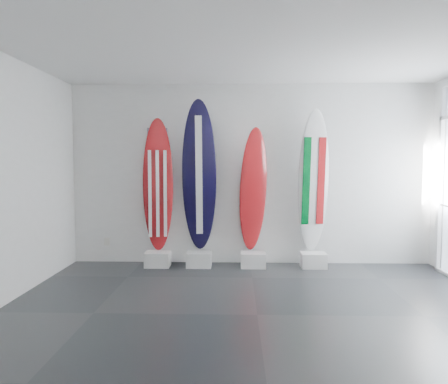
{
  "coord_description": "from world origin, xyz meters",
  "views": [
    {
      "loc": [
        -0.24,
        -4.68,
        1.71
      ],
      "look_at": [
        -0.41,
        1.4,
        1.28
      ],
      "focal_mm": 34.31,
      "sensor_mm": 36.0,
      "label": 1
    }
  ],
  "objects_px": {
    "surfboard_swiss": "(253,190)",
    "surfboard_navy": "(199,177)",
    "surfboard_italy": "(313,181)",
    "surfboard_usa": "(158,185)"
  },
  "relations": [
    {
      "from": "surfboard_swiss",
      "to": "surfboard_navy",
      "type": "bearing_deg",
      "value": 163.14
    },
    {
      "from": "surfboard_navy",
      "to": "surfboard_swiss",
      "type": "distance_m",
      "value": 0.91
    },
    {
      "from": "surfboard_navy",
      "to": "surfboard_italy",
      "type": "bearing_deg",
      "value": -1.72
    },
    {
      "from": "surfboard_italy",
      "to": "surfboard_usa",
      "type": "bearing_deg",
      "value": 168.63
    },
    {
      "from": "surfboard_swiss",
      "to": "surfboard_italy",
      "type": "bearing_deg",
      "value": -16.86
    },
    {
      "from": "surfboard_usa",
      "to": "surfboard_swiss",
      "type": "distance_m",
      "value": 1.56
    },
    {
      "from": "surfboard_navy",
      "to": "surfboard_italy",
      "type": "height_order",
      "value": "surfboard_navy"
    },
    {
      "from": "surfboard_usa",
      "to": "surfboard_italy",
      "type": "xyz_separation_m",
      "value": [
        2.53,
        0.0,
        0.07
      ]
    },
    {
      "from": "surfboard_navy",
      "to": "surfboard_swiss",
      "type": "relative_size",
      "value": 1.22
    },
    {
      "from": "surfboard_usa",
      "to": "surfboard_navy",
      "type": "height_order",
      "value": "surfboard_navy"
    }
  ]
}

